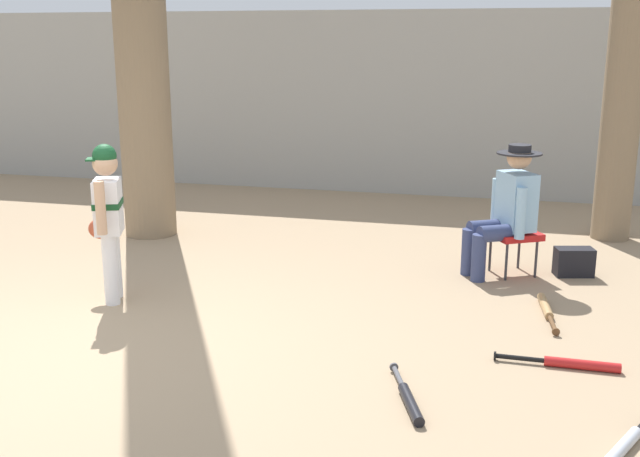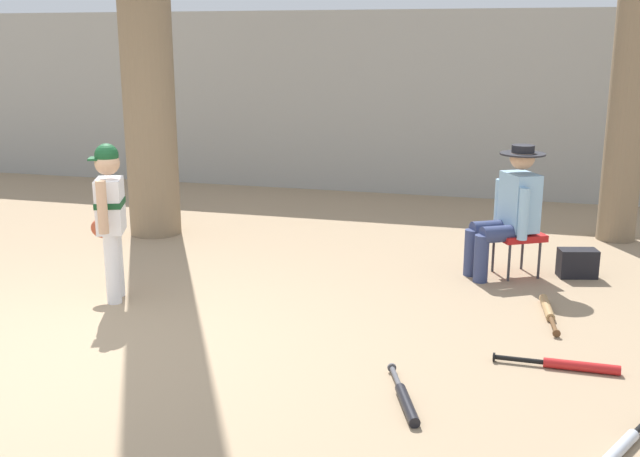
# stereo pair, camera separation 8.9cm
# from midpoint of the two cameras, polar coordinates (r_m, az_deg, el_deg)

# --- Properties ---
(ground_plane) EXTENTS (60.00, 60.00, 0.00)m
(ground_plane) POSITION_cam_midpoint_polar(r_m,az_deg,el_deg) (5.50, -18.76, -9.17)
(ground_plane) COLOR #9E8466
(concrete_back_wall) EXTENTS (18.00, 0.36, 2.49)m
(concrete_back_wall) POSITION_cam_midpoint_polar(r_m,az_deg,el_deg) (10.86, -1.00, 9.64)
(concrete_back_wall) COLOR #9E9E99
(concrete_back_wall) RESTS_ON ground
(young_ballplayer) EXTENTS (0.46, 0.56, 1.31)m
(young_ballplayer) POSITION_cam_midpoint_polar(r_m,az_deg,el_deg) (6.33, -16.22, 1.16)
(young_ballplayer) COLOR white
(young_ballplayer) RESTS_ON ground
(folding_stool) EXTENTS (0.55, 0.55, 0.41)m
(folding_stool) POSITION_cam_midpoint_polar(r_m,az_deg,el_deg) (7.07, 14.17, -0.55)
(folding_stool) COLOR red
(folding_stool) RESTS_ON ground
(seated_spectator) EXTENTS (0.66, 0.57, 1.20)m
(seated_spectator) POSITION_cam_midpoint_polar(r_m,az_deg,el_deg) (6.95, 13.60, 1.60)
(seated_spectator) COLOR navy
(seated_spectator) RESTS_ON ground
(handbag_beside_stool) EXTENTS (0.37, 0.26, 0.26)m
(handbag_beside_stool) POSITION_cam_midpoint_polar(r_m,az_deg,el_deg) (7.24, 18.38, -2.42)
(handbag_beside_stool) COLOR black
(handbag_beside_stool) RESTS_ON ground
(bat_black_composite) EXTENTS (0.31, 0.72, 0.07)m
(bat_black_composite) POSITION_cam_midpoint_polar(r_m,az_deg,el_deg) (4.59, 6.19, -12.77)
(bat_black_composite) COLOR black
(bat_black_composite) RESTS_ON ground
(bat_wood_tan) EXTENTS (0.15, 0.80, 0.07)m
(bat_wood_tan) POSITION_cam_midpoint_polar(r_m,az_deg,el_deg) (6.23, 16.41, -5.87)
(bat_wood_tan) COLOR tan
(bat_wood_tan) RESTS_ON ground
(bat_red_barrel) EXTENTS (0.81, 0.07, 0.07)m
(bat_red_barrel) POSITION_cam_midpoint_polar(r_m,az_deg,el_deg) (5.28, 18.11, -9.72)
(bat_red_barrel) COLOR red
(bat_red_barrel) RESTS_ON ground
(bat_aluminum_silver) EXTENTS (0.39, 0.70, 0.07)m
(bat_aluminum_silver) POSITION_cam_midpoint_polar(r_m,az_deg,el_deg) (4.41, 21.64, -14.96)
(bat_aluminum_silver) COLOR #B7BCC6
(bat_aluminum_silver) RESTS_ON ground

